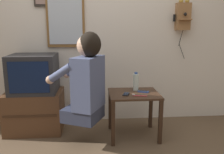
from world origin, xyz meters
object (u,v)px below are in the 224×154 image
(wall_mirror, at_px, (65,17))
(water_bottle, at_px, (136,82))
(wall_phone_antique, at_px, (183,16))
(cell_phone_spare, at_px, (143,92))
(cell_phone_held, at_px, (126,94))
(toothbrush, at_px, (139,96))
(person, at_px, (86,79))
(television, at_px, (34,73))

(wall_mirror, relative_size, water_bottle, 3.41)
(wall_phone_antique, bearing_deg, cell_phone_spare, -142.44)
(cell_phone_held, relative_size, cell_phone_spare, 1.00)
(cell_phone_spare, xyz_separation_m, toothbrush, (-0.08, -0.16, 0.00))
(wall_phone_antique, xyz_separation_m, toothbrush, (-0.68, -0.61, -0.87))
(cell_phone_held, height_order, water_bottle, water_bottle)
(cell_phone_held, bearing_deg, person, -144.88)
(toothbrush, bearing_deg, cell_phone_spare, -16.75)
(wall_mirror, bearing_deg, television, -142.45)
(water_bottle, bearing_deg, wall_mirror, 153.94)
(television, height_order, water_bottle, television)
(television, xyz_separation_m, cell_phone_spare, (1.28, -0.21, -0.19))
(cell_phone_spare, height_order, water_bottle, water_bottle)
(person, height_order, wall_phone_antique, wall_phone_antique)
(television, xyz_separation_m, cell_phone_held, (1.07, -0.30, -0.19))
(television, bearing_deg, water_bottle, -6.04)
(person, relative_size, water_bottle, 4.25)
(toothbrush, bearing_deg, wall_phone_antique, -36.59)
(cell_phone_held, xyz_separation_m, water_bottle, (0.14, 0.17, 0.10))
(cell_phone_spare, bearing_deg, cell_phone_held, 134.88)
(television, distance_m, toothbrush, 1.27)
(cell_phone_held, relative_size, water_bottle, 0.62)
(person, relative_size, cell_phone_held, 6.85)
(wall_phone_antique, distance_m, toothbrush, 1.26)
(wall_phone_antique, height_order, cell_phone_spare, wall_phone_antique)
(television, distance_m, wall_phone_antique, 2.01)
(person, bearing_deg, water_bottle, -37.86)
(cell_phone_spare, relative_size, water_bottle, 0.62)
(wall_phone_antique, distance_m, cell_phone_held, 1.31)
(person, xyz_separation_m, toothbrush, (0.57, 0.05, -0.21))
(television, height_order, cell_phone_spare, television)
(wall_phone_antique, xyz_separation_m, wall_mirror, (-1.51, 0.04, -0.02))
(water_bottle, distance_m, toothbrush, 0.26)
(person, xyz_separation_m, cell_phone_held, (0.44, 0.12, -0.21))
(person, height_order, cell_phone_held, person)
(television, bearing_deg, person, -33.60)
(person, bearing_deg, wall_mirror, 45.82)
(water_bottle, bearing_deg, wall_phone_antique, 29.00)
(person, bearing_deg, wall_phone_antique, -36.75)
(water_bottle, bearing_deg, television, 173.96)
(person, relative_size, cell_phone_spare, 6.82)
(wall_phone_antique, bearing_deg, television, -172.65)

